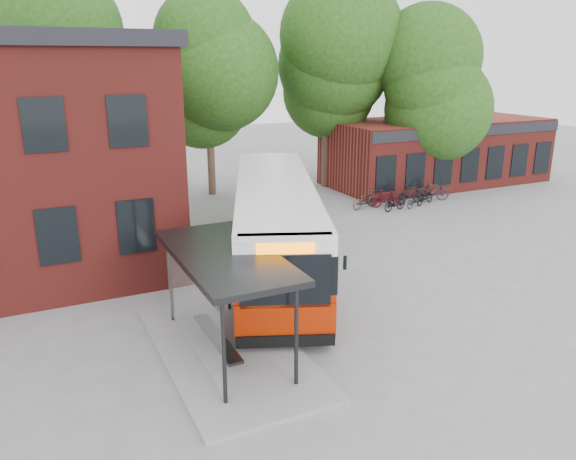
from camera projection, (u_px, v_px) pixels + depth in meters
name	position (u px, v px, depth m)	size (l,w,h in m)	color
ground	(350.00, 308.00, 17.99)	(100.00, 100.00, 0.00)	slate
shop_row	(437.00, 151.00, 35.67)	(14.00, 6.20, 4.00)	maroon
bus_shelter	(226.00, 303.00, 14.84)	(3.60, 7.00, 2.90)	black
bike_rail	(399.00, 202.00, 30.39)	(5.20, 0.10, 0.38)	black
tree_0	(79.00, 104.00, 27.69)	(7.92, 7.92, 11.00)	#1B4011
tree_1	(209.00, 104.00, 31.53)	(7.92, 7.92, 10.40)	#1B4011
tree_2	(326.00, 96.00, 33.48)	(7.92, 7.92, 11.00)	#1B4011
tree_3	(436.00, 113.00, 32.35)	(7.04, 7.04, 9.28)	#1B4011
city_bus	(275.00, 226.00, 20.88)	(2.82, 13.22, 3.36)	#9E1D02
bicycle_0	(365.00, 199.00, 29.80)	(0.63, 1.81, 0.95)	#38342D
bicycle_1	(385.00, 199.00, 29.96)	(0.46, 1.61, 0.97)	#5E0812
bicycle_2	(382.00, 198.00, 30.26)	(0.60, 1.71, 0.90)	black
bicycle_3	(395.00, 202.00, 29.25)	(0.43, 1.53, 0.92)	black
bicycle_4	(415.00, 200.00, 29.96)	(0.53, 1.52, 0.80)	#20202B
bicycle_5	(410.00, 194.00, 30.72)	(0.52, 1.85, 1.11)	black
bicycle_6	(425.00, 197.00, 30.60)	(0.56, 1.62, 0.85)	black
bicycle_7	(433.00, 191.00, 31.36)	(0.52, 1.83, 1.10)	black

